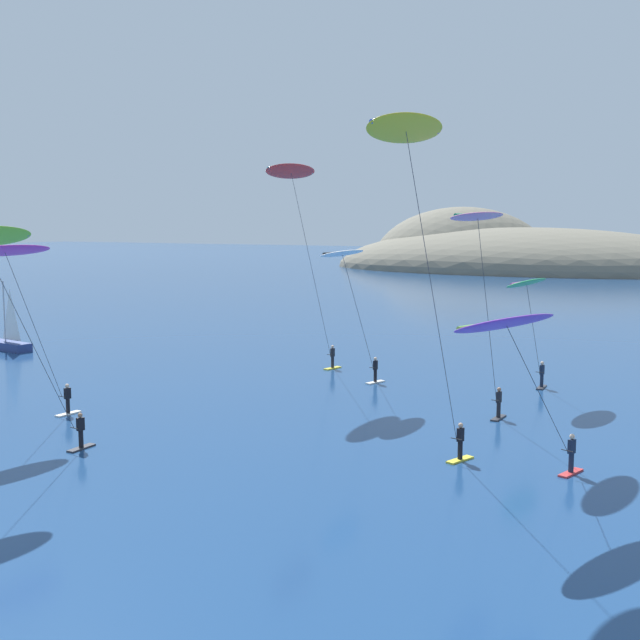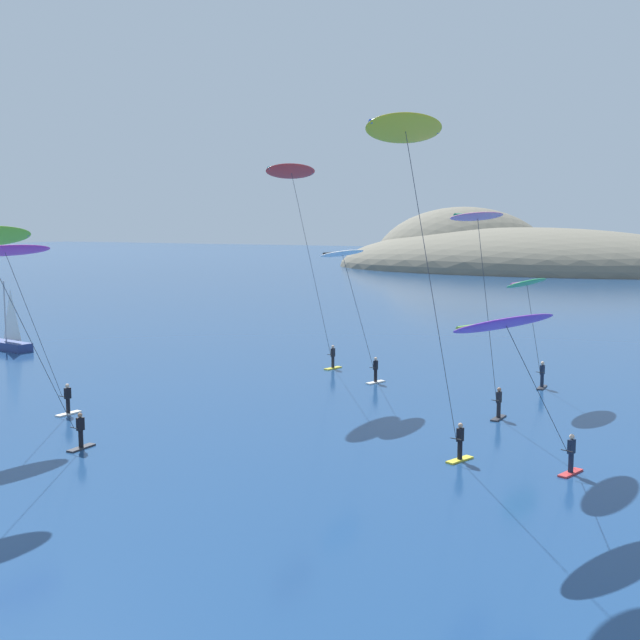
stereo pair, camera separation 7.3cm
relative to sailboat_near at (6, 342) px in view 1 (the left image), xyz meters
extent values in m
ellipsoid|color=#6B6656|center=(9.62, 132.51, -0.64)|extent=(88.70, 51.68, 18.55)
ellipsoid|color=#6B6656|center=(-8.53, 143.25, -0.64)|extent=(42.86, 48.38, 28.19)
cube|color=navy|center=(0.30, -0.04, -0.29)|extent=(4.95, 2.06, 0.70)
cylinder|color=#B2B2B7|center=(0.01, 0.00, 2.56)|extent=(0.12, 0.12, 5.00)
pyramid|color=white|center=(0.90, -0.13, 2.38)|extent=(1.79, 0.33, 4.25)
cylinder|color=#A5A5AD|center=(0.90, -0.13, 0.31)|extent=(1.79, 0.33, 0.08)
cube|color=#2D2D33|center=(42.27, -3.63, -0.60)|extent=(0.47, 1.52, 0.08)
cylinder|color=black|center=(42.27, -3.63, -0.16)|extent=(0.22, 0.22, 0.80)
cube|color=black|center=(42.27, -3.63, 0.54)|extent=(0.23, 0.36, 0.60)
sphere|color=#9E7051|center=(42.27, -3.63, 0.96)|extent=(0.22, 0.22, 0.22)
cylinder|color=black|center=(42.24, -3.98, 0.42)|extent=(0.55, 0.10, 0.04)
ellipsoid|color=pink|center=(41.92, -7.00, 10.10)|extent=(2.06, 5.58, 0.59)
cylinder|color=#14895B|center=(41.92, -7.00, 10.15)|extent=(0.69, 5.17, 0.16)
cylinder|color=#333338|center=(42.08, -5.49, 5.21)|extent=(0.34, 3.05, 9.59)
cube|color=silver|center=(21.25, -13.90, -0.60)|extent=(0.54, 1.53, 0.08)
cylinder|color=black|center=(21.25, -13.90, -0.16)|extent=(0.22, 0.22, 0.80)
cube|color=black|center=(21.25, -13.90, 0.54)|extent=(0.24, 0.36, 0.60)
sphere|color=beige|center=(21.25, -13.90, 0.96)|extent=(0.22, 0.22, 0.22)
cylinder|color=black|center=(21.20, -14.25, 0.42)|extent=(0.55, 0.11, 0.04)
ellipsoid|color=#D62D9E|center=(20.80, -17.23, 8.41)|extent=(2.10, 5.34, 0.76)
cylinder|color=#28D160|center=(20.80, -17.23, 8.46)|extent=(0.83, 4.91, 0.16)
cylinder|color=#333338|center=(21.00, -15.74, 4.36)|extent=(0.43, 3.00, 7.90)
cube|color=yellow|center=(27.66, 5.20, -0.60)|extent=(0.76, 1.55, 0.08)
cylinder|color=black|center=(27.66, 5.20, -0.16)|extent=(0.22, 0.22, 0.80)
cube|color=black|center=(27.66, 5.20, 0.54)|extent=(0.20, 0.34, 0.60)
sphere|color=beige|center=(27.66, 5.20, 0.96)|extent=(0.22, 0.22, 0.22)
cylinder|color=black|center=(27.66, 4.85, 0.42)|extent=(0.55, 0.04, 0.04)
ellipsoid|color=red|center=(27.64, -0.52, 13.04)|extent=(1.30, 5.80, 1.03)
cylinder|color=#23D6DB|center=(27.64, -0.52, 13.09)|extent=(0.18, 5.51, 0.16)
cylinder|color=#333338|center=(27.65, 2.17, 6.68)|extent=(0.04, 5.40, 12.53)
cube|color=#2D2D33|center=(26.80, -18.50, -0.60)|extent=(0.42, 1.51, 0.08)
cylinder|color=black|center=(26.80, -18.50, -0.16)|extent=(0.22, 0.22, 0.80)
cube|color=black|center=(26.80, -18.50, 0.54)|extent=(0.26, 0.37, 0.60)
sphere|color=#9E7051|center=(26.80, -18.50, 0.96)|extent=(0.22, 0.22, 0.22)
cylinder|color=black|center=(26.74, -18.85, 0.42)|extent=(0.55, 0.14, 0.04)
cylinder|color=#333338|center=(26.38, -20.84, 4.79)|extent=(0.75, 4.01, 8.74)
cube|color=#2D2D33|center=(42.45, 5.54, -0.60)|extent=(0.45, 1.51, 0.08)
cylinder|color=#192338|center=(42.45, 5.54, -0.16)|extent=(0.22, 0.22, 0.80)
cube|color=#192338|center=(42.45, 5.54, 0.54)|extent=(0.25, 0.37, 0.60)
sphere|color=beige|center=(42.45, 5.54, 0.96)|extent=(0.22, 0.22, 0.22)
cylinder|color=black|center=(42.39, 5.19, 0.42)|extent=(0.55, 0.13, 0.04)
ellipsoid|color=green|center=(41.99, 2.77, 6.21)|extent=(2.26, 4.91, 0.74)
cylinder|color=#D660B7|center=(41.99, 2.77, 6.26)|extent=(0.89, 4.45, 0.16)
cylinder|color=#333338|center=(42.19, 3.98, 3.27)|extent=(0.43, 2.45, 5.70)
cube|color=red|center=(47.59, -11.51, -0.60)|extent=(0.80, 1.55, 0.08)
cylinder|color=#192338|center=(47.59, -11.51, -0.16)|extent=(0.22, 0.22, 0.80)
cube|color=#192338|center=(47.59, -11.51, 0.54)|extent=(0.30, 0.39, 0.60)
sphere|color=beige|center=(47.59, -11.51, 0.96)|extent=(0.22, 0.22, 0.22)
cylinder|color=black|center=(47.47, -11.84, 0.42)|extent=(0.53, 0.22, 0.04)
ellipsoid|color=purple|center=(45.95, -16.15, 6.15)|extent=(3.22, 6.10, 0.78)
cylinder|color=#7ACC42|center=(45.95, -16.15, 6.20)|extent=(2.05, 5.44, 0.16)
cylinder|color=#333338|center=(46.71, -13.99, 3.23)|extent=(1.55, 4.34, 5.64)
cube|color=yellow|center=(42.90, -11.92, -0.60)|extent=(0.88, 1.55, 0.08)
cylinder|color=black|center=(42.90, -11.92, -0.16)|extent=(0.22, 0.22, 0.80)
cube|color=black|center=(42.90, -11.92, 0.54)|extent=(0.26, 0.37, 0.60)
sphere|color=tan|center=(42.90, -11.92, 0.96)|extent=(0.22, 0.22, 0.22)
cylinder|color=black|center=(42.83, -12.27, 0.42)|extent=(0.55, 0.15, 0.04)
ellipsoid|color=yellow|center=(41.98, -16.40, 13.35)|extent=(2.41, 4.90, 1.14)
cylinder|color=#1432E0|center=(41.98, -16.40, 13.40)|extent=(1.06, 4.40, 0.16)
cylinder|color=#333338|center=(42.41, -14.33, 6.84)|extent=(0.88, 4.16, 12.84)
cube|color=silver|center=(32.47, 2.01, -0.60)|extent=(0.83, 1.55, 0.08)
cylinder|color=black|center=(32.47, 2.01, -0.16)|extent=(0.22, 0.22, 0.80)
cube|color=black|center=(32.47, 2.01, 0.54)|extent=(0.20, 0.34, 0.60)
sphere|color=beige|center=(32.47, 2.01, 0.96)|extent=(0.22, 0.22, 0.22)
cylinder|color=black|center=(32.47, 1.66, 0.42)|extent=(0.55, 0.04, 0.04)
ellipsoid|color=white|center=(32.44, -2.77, 7.99)|extent=(1.45, 4.93, 0.58)
cylinder|color=black|center=(32.44, -2.77, 8.04)|extent=(0.19, 4.68, 0.16)
cylinder|color=#333338|center=(32.46, -0.56, 4.16)|extent=(0.05, 4.45, 7.48)
camera|label=1|loc=(53.77, -45.12, 9.85)|focal=45.00mm
camera|label=2|loc=(53.84, -45.08, 9.85)|focal=45.00mm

